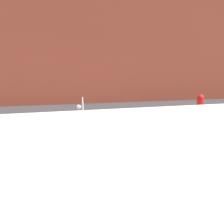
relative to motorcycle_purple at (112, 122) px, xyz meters
The scene contains 5 objects.
ground_plane 1.32m from the motorcycle_purple, 108.64° to the right, with size 80.00×80.00×0.00m, color #38383A.
sidewalk_slab 0.79m from the motorcycle_purple, 126.04° to the left, with size 36.00×3.50×0.01m, color gray.
brick_building_wall 4.77m from the motorcycle_purple, 95.75° to the left, with size 36.00×0.50×5.90m, color brown.
motorcycle_purple is the anchor object (origin of this frame).
fire_hydrant 3.10m from the motorcycle_purple, 18.94° to the left, with size 0.22×0.22×0.84m.
Camera 1 is at (-0.63, -5.59, 2.57)m, focal length 43.82 mm.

